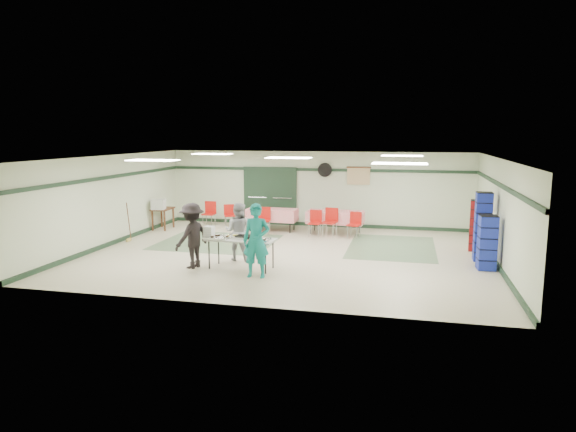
% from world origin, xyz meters
% --- Properties ---
extents(floor, '(11.00, 11.00, 0.00)m').
position_xyz_m(floor, '(0.00, 0.00, 0.00)').
color(floor, beige).
rests_on(floor, ground).
extents(ceiling, '(11.00, 11.00, 0.00)m').
position_xyz_m(ceiling, '(0.00, 0.00, 2.70)').
color(ceiling, silver).
rests_on(ceiling, wall_back).
extents(wall_back, '(11.00, 0.00, 11.00)m').
position_xyz_m(wall_back, '(0.00, 4.50, 1.35)').
color(wall_back, beige).
rests_on(wall_back, floor).
extents(wall_front, '(11.00, 0.00, 11.00)m').
position_xyz_m(wall_front, '(0.00, -4.50, 1.35)').
color(wall_front, beige).
rests_on(wall_front, floor).
extents(wall_left, '(0.00, 9.00, 9.00)m').
position_xyz_m(wall_left, '(-5.50, 0.00, 1.35)').
color(wall_left, beige).
rests_on(wall_left, floor).
extents(wall_right, '(0.00, 9.00, 9.00)m').
position_xyz_m(wall_right, '(5.50, 0.00, 1.35)').
color(wall_right, beige).
rests_on(wall_right, floor).
extents(trim_back, '(11.00, 0.06, 0.10)m').
position_xyz_m(trim_back, '(0.00, 4.47, 2.05)').
color(trim_back, '#1B3221').
rests_on(trim_back, wall_back).
extents(baseboard_back, '(11.00, 0.06, 0.12)m').
position_xyz_m(baseboard_back, '(0.00, 4.47, 0.06)').
color(baseboard_back, '#1B3221').
rests_on(baseboard_back, floor).
extents(trim_left, '(0.06, 9.00, 0.10)m').
position_xyz_m(trim_left, '(-5.47, 0.00, 2.05)').
color(trim_left, '#1B3221').
rests_on(trim_left, wall_back).
extents(baseboard_left, '(0.06, 9.00, 0.12)m').
position_xyz_m(baseboard_left, '(-5.47, 0.00, 0.06)').
color(baseboard_left, '#1B3221').
rests_on(baseboard_left, floor).
extents(trim_right, '(0.06, 9.00, 0.10)m').
position_xyz_m(trim_right, '(5.47, 0.00, 2.05)').
color(trim_right, '#1B3221').
rests_on(trim_right, wall_back).
extents(baseboard_right, '(0.06, 9.00, 0.12)m').
position_xyz_m(baseboard_right, '(5.47, 0.00, 0.06)').
color(baseboard_right, '#1B3221').
rests_on(baseboard_right, floor).
extents(green_patch_a, '(3.50, 3.00, 0.01)m').
position_xyz_m(green_patch_a, '(-2.50, 1.00, 0.00)').
color(green_patch_a, '#597958').
rests_on(green_patch_a, floor).
extents(green_patch_b, '(2.50, 3.50, 0.01)m').
position_xyz_m(green_patch_b, '(2.80, 1.50, 0.00)').
color(green_patch_b, '#597958').
rests_on(green_patch_b, floor).
extents(double_door_left, '(0.90, 0.06, 2.10)m').
position_xyz_m(double_door_left, '(-2.20, 4.44, 1.05)').
color(double_door_left, gray).
rests_on(double_door_left, floor).
extents(double_door_right, '(0.90, 0.06, 2.10)m').
position_xyz_m(double_door_right, '(-1.25, 4.44, 1.05)').
color(double_door_right, gray).
rests_on(double_door_right, floor).
extents(door_frame, '(2.00, 0.03, 2.15)m').
position_xyz_m(door_frame, '(-1.73, 4.42, 1.05)').
color(door_frame, '#1B3221').
rests_on(door_frame, floor).
extents(wall_fan, '(0.50, 0.10, 0.50)m').
position_xyz_m(wall_fan, '(0.30, 4.44, 2.05)').
color(wall_fan, black).
rests_on(wall_fan, wall_back).
extents(scroll_banner, '(0.80, 0.02, 0.60)m').
position_xyz_m(scroll_banner, '(1.50, 4.44, 1.85)').
color(scroll_banner, '#D1B282').
rests_on(scroll_banner, wall_back).
extents(serving_table, '(1.76, 0.82, 0.76)m').
position_xyz_m(serving_table, '(-0.79, -1.83, 0.71)').
color(serving_table, '#A2A29D').
rests_on(serving_table, floor).
extents(sheet_tray_right, '(0.59, 0.46, 0.02)m').
position_xyz_m(sheet_tray_right, '(-0.31, -1.92, 0.77)').
color(sheet_tray_right, silver).
rests_on(sheet_tray_right, serving_table).
extents(sheet_tray_mid, '(0.63, 0.50, 0.02)m').
position_xyz_m(sheet_tray_mid, '(-0.93, -1.70, 0.77)').
color(sheet_tray_mid, silver).
rests_on(sheet_tray_mid, serving_table).
extents(sheet_tray_left, '(0.64, 0.50, 0.02)m').
position_xyz_m(sheet_tray_left, '(-1.38, -1.89, 0.77)').
color(sheet_tray_left, silver).
rests_on(sheet_tray_left, serving_table).
extents(baking_pan, '(0.50, 0.33, 0.08)m').
position_xyz_m(baking_pan, '(-0.66, -1.79, 0.80)').
color(baking_pan, black).
rests_on(baking_pan, serving_table).
extents(foam_box_stack, '(0.25, 0.23, 0.27)m').
position_xyz_m(foam_box_stack, '(-1.64, -1.79, 0.89)').
color(foam_box_stack, white).
rests_on(foam_box_stack, serving_table).
extents(volunteer_teal, '(0.65, 0.44, 1.74)m').
position_xyz_m(volunteer_teal, '(-0.20, -2.47, 0.87)').
color(volunteer_teal, '#138482').
rests_on(volunteer_teal, floor).
extents(volunteer_grey, '(0.77, 0.61, 1.54)m').
position_xyz_m(volunteer_grey, '(-1.13, -1.00, 0.77)').
color(volunteer_grey, '#949499').
rests_on(volunteer_grey, floor).
extents(volunteer_dark, '(0.94, 1.20, 1.64)m').
position_xyz_m(volunteer_dark, '(-2.00, -2.02, 0.82)').
color(volunteer_dark, black).
rests_on(volunteer_dark, floor).
extents(dining_table_a, '(1.90, 0.91, 0.77)m').
position_xyz_m(dining_table_a, '(0.87, 3.22, 0.57)').
color(dining_table_a, red).
rests_on(dining_table_a, floor).
extents(dining_table_b, '(1.72, 0.80, 0.77)m').
position_xyz_m(dining_table_b, '(-1.33, 3.22, 0.57)').
color(dining_table_b, red).
rests_on(dining_table_b, floor).
extents(chair_a, '(0.51, 0.51, 0.94)m').
position_xyz_m(chair_a, '(0.79, 2.66, 0.58)').
color(chair_a, red).
rests_on(chair_a, floor).
extents(chair_b, '(0.41, 0.41, 0.85)m').
position_xyz_m(chair_b, '(0.29, 2.66, 0.52)').
color(chair_b, red).
rests_on(chair_b, floor).
extents(chair_c, '(0.47, 0.47, 0.84)m').
position_xyz_m(chair_c, '(1.58, 2.65, 0.51)').
color(chair_c, red).
rests_on(chair_c, floor).
extents(chair_d, '(0.46, 0.46, 0.89)m').
position_xyz_m(chair_d, '(-1.46, 2.66, 0.54)').
color(chair_d, red).
rests_on(chair_d, floor).
extents(chair_loose_a, '(0.49, 0.49, 0.79)m').
position_xyz_m(chair_loose_a, '(-3.06, 3.69, 0.48)').
color(chair_loose_a, red).
rests_on(chair_loose_a, floor).
extents(chair_loose_b, '(0.42, 0.42, 0.91)m').
position_xyz_m(chair_loose_b, '(-3.74, 3.51, 0.56)').
color(chair_loose_b, red).
rests_on(chair_loose_b, floor).
extents(crate_stack_blue_a, '(0.45, 0.45, 1.36)m').
position_xyz_m(crate_stack_blue_a, '(5.15, -0.55, 0.68)').
color(crate_stack_blue_a, navy).
rests_on(crate_stack_blue_a, floor).
extents(crate_stack_red, '(0.41, 0.41, 1.47)m').
position_xyz_m(crate_stack_red, '(5.15, 1.55, 0.74)').
color(crate_stack_red, maroon).
rests_on(crate_stack_red, floor).
extents(crate_stack_blue_b, '(0.41, 0.41, 1.83)m').
position_xyz_m(crate_stack_blue_b, '(5.15, 0.36, 0.92)').
color(crate_stack_blue_b, navy).
rests_on(crate_stack_blue_b, floor).
extents(printer_table, '(0.59, 0.89, 0.74)m').
position_xyz_m(printer_table, '(-5.15, 2.64, 0.64)').
color(printer_table, brown).
rests_on(printer_table, floor).
extents(office_printer, '(0.51, 0.47, 0.35)m').
position_xyz_m(office_printer, '(-5.15, 2.34, 0.92)').
color(office_printer, beige).
rests_on(office_printer, printer_table).
extents(broom, '(0.06, 0.20, 1.21)m').
position_xyz_m(broom, '(-5.23, 0.51, 0.63)').
color(broom, brown).
rests_on(broom, floor).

